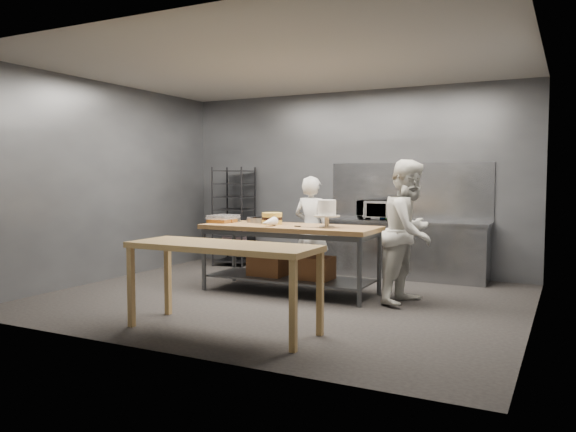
{
  "coord_description": "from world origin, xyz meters",
  "views": [
    {
      "loc": [
        3.34,
        -6.4,
        1.58
      ],
      "look_at": [
        -0.06,
        0.31,
        1.05
      ],
      "focal_mm": 35.0,
      "sensor_mm": 36.0,
      "label": 1
    }
  ],
  "objects_px": {
    "near_counter": "(223,252)",
    "speed_rack": "(234,217)",
    "microwave": "(376,210)",
    "layer_cake": "(272,218)",
    "chef_behind": "(312,230)",
    "chef_right": "(409,232)",
    "work_table": "(289,251)",
    "frosted_cake_stand": "(327,210)"
  },
  "relations": [
    {
      "from": "chef_behind",
      "to": "speed_rack",
      "type": "bearing_deg",
      "value": -18.45
    },
    {
      "from": "speed_rack",
      "to": "chef_behind",
      "type": "height_order",
      "value": "speed_rack"
    },
    {
      "from": "work_table",
      "to": "chef_right",
      "type": "xyz_separation_m",
      "value": [
        1.62,
        0.12,
        0.32
      ]
    },
    {
      "from": "near_counter",
      "to": "speed_rack",
      "type": "distance_m",
      "value": 4.38
    },
    {
      "from": "frosted_cake_stand",
      "to": "chef_right",
      "type": "bearing_deg",
      "value": 10.31
    },
    {
      "from": "speed_rack",
      "to": "chef_right",
      "type": "bearing_deg",
      "value": -24.27
    },
    {
      "from": "work_table",
      "to": "near_counter",
      "type": "distance_m",
      "value": 2.05
    },
    {
      "from": "near_counter",
      "to": "layer_cake",
      "type": "relative_size",
      "value": 7.16
    },
    {
      "from": "frosted_cake_stand",
      "to": "layer_cake",
      "type": "xyz_separation_m",
      "value": [
        -0.88,
        0.14,
        -0.14
      ]
    },
    {
      "from": "work_table",
      "to": "chef_behind",
      "type": "distance_m",
      "value": 0.83
    },
    {
      "from": "chef_right",
      "to": "layer_cake",
      "type": "relative_size",
      "value": 6.4
    },
    {
      "from": "work_table",
      "to": "layer_cake",
      "type": "height_order",
      "value": "layer_cake"
    },
    {
      "from": "microwave",
      "to": "layer_cake",
      "type": "bearing_deg",
      "value": -117.9
    },
    {
      "from": "work_table",
      "to": "speed_rack",
      "type": "bearing_deg",
      "value": 138.7
    },
    {
      "from": "work_table",
      "to": "microwave",
      "type": "distance_m",
      "value": 1.99
    },
    {
      "from": "layer_cake",
      "to": "near_counter",
      "type": "bearing_deg",
      "value": -74.96
    },
    {
      "from": "chef_behind",
      "to": "near_counter",
      "type": "bearing_deg",
      "value": 103.21
    },
    {
      "from": "chef_right",
      "to": "microwave",
      "type": "relative_size",
      "value": 3.3
    },
    {
      "from": "speed_rack",
      "to": "frosted_cake_stand",
      "type": "height_order",
      "value": "speed_rack"
    },
    {
      "from": "chef_behind",
      "to": "work_table",
      "type": "bearing_deg",
      "value": 99.17
    },
    {
      "from": "speed_rack",
      "to": "frosted_cake_stand",
      "type": "relative_size",
      "value": 4.88
    },
    {
      "from": "chef_right",
      "to": "microwave",
      "type": "distance_m",
      "value": 1.98
    },
    {
      "from": "chef_right",
      "to": "layer_cake",
      "type": "xyz_separation_m",
      "value": [
        -1.92,
        -0.05,
        0.11
      ]
    },
    {
      "from": "microwave",
      "to": "work_table",
      "type": "bearing_deg",
      "value": -109.22
    },
    {
      "from": "chef_behind",
      "to": "chef_right",
      "type": "distance_m",
      "value": 1.78
    },
    {
      "from": "near_counter",
      "to": "chef_right",
      "type": "bearing_deg",
      "value": 57.54
    },
    {
      "from": "work_table",
      "to": "chef_behind",
      "type": "xyz_separation_m",
      "value": [
        -0.03,
        0.8,
        0.22
      ]
    },
    {
      "from": "chef_right",
      "to": "microwave",
      "type": "bearing_deg",
      "value": 41.13
    },
    {
      "from": "work_table",
      "to": "near_counter",
      "type": "relative_size",
      "value": 1.2
    },
    {
      "from": "speed_rack",
      "to": "chef_right",
      "type": "height_order",
      "value": "chef_right"
    },
    {
      "from": "near_counter",
      "to": "layer_cake",
      "type": "distance_m",
      "value": 2.16
    },
    {
      "from": "chef_behind",
      "to": "layer_cake",
      "type": "height_order",
      "value": "chef_behind"
    },
    {
      "from": "chef_behind",
      "to": "chef_right",
      "type": "relative_size",
      "value": 0.89
    },
    {
      "from": "speed_rack",
      "to": "chef_behind",
      "type": "distance_m",
      "value": 2.17
    },
    {
      "from": "work_table",
      "to": "chef_behind",
      "type": "relative_size",
      "value": 1.52
    },
    {
      "from": "speed_rack",
      "to": "chef_behind",
      "type": "bearing_deg",
      "value": -25.78
    },
    {
      "from": "microwave",
      "to": "layer_cake",
      "type": "xyz_separation_m",
      "value": [
        -0.93,
        -1.76,
        -0.05
      ]
    },
    {
      "from": "chef_right",
      "to": "frosted_cake_stand",
      "type": "height_order",
      "value": "chef_right"
    },
    {
      "from": "layer_cake",
      "to": "chef_right",
      "type": "bearing_deg",
      "value": 1.56
    },
    {
      "from": "frosted_cake_stand",
      "to": "speed_rack",
      "type": "bearing_deg",
      "value": 144.77
    },
    {
      "from": "speed_rack",
      "to": "near_counter",
      "type": "bearing_deg",
      "value": -59.14
    },
    {
      "from": "microwave",
      "to": "near_counter",
      "type": "bearing_deg",
      "value": -95.52
    }
  ]
}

